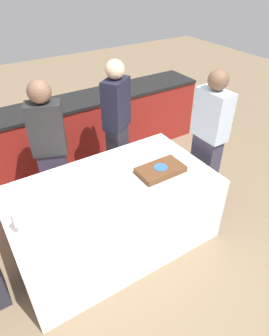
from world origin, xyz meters
The scene contains 11 objects.
ground_plane centered at (0.00, 0.00, 0.00)m, with size 14.00×14.00×0.00m, color #7A664C.
back_counter centered at (0.00, 1.62, 0.46)m, with size 4.40×0.58×0.92m.
dining_table centered at (0.00, 0.00, 0.37)m, with size 1.93×1.09×0.75m.
cake centered at (0.50, -0.08, 0.78)m, with size 0.50×0.31×0.06m.
plate_stack centered at (-0.77, 0.06, 0.79)m, with size 0.20×0.20×0.09m.
wine_glass centered at (-0.87, -0.12, 0.88)m, with size 0.06×0.06×0.20m.
side_plate_near_cake centered at (0.40, 0.22, 0.75)m, with size 0.20×0.20×0.00m.
utensil_pile centered at (0.19, -0.45, 0.76)m, with size 0.17×0.10×0.02m.
person_cutting_cake centered at (0.50, 0.76, 0.85)m, with size 0.38×0.35×1.63m.
person_seated_right centered at (1.19, 0.00, 0.84)m, with size 0.20×0.37×1.61m.
person_standing_back centered at (-0.30, 0.76, 0.83)m, with size 0.39×0.31×1.57m.
Camera 1 is at (-0.97, -1.92, 2.49)m, focal length 32.00 mm.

